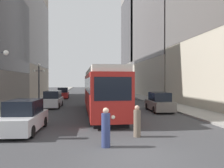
{
  "coord_description": "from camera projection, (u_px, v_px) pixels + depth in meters",
  "views": [
    {
      "loc": [
        -1.95,
        -8.42,
        2.89
      ],
      "look_at": [
        -0.1,
        5.94,
        2.71
      ],
      "focal_mm": 36.04,
      "sensor_mm": 36.0,
      "label": 1
    }
  ],
  "objects": [
    {
      "name": "parked_car_left_mid",
      "position": [
        53.0,
        100.0,
        24.82
      ],
      "size": [
        1.99,
        4.81,
        1.82
      ],
      "rotation": [
        0.0,
        0.0,
        -0.03
      ],
      "color": "black",
      "rests_on": "ground"
    },
    {
      "name": "streetcar",
      "position": [
        101.0,
        90.0,
        20.11
      ],
      "size": [
        2.83,
        14.52,
        3.89
      ],
      "rotation": [
        0.0,
        0.0,
        0.01
      ],
      "color": "black",
      "rests_on": "ground"
    },
    {
      "name": "parked_car_left_near",
      "position": [
        24.0,
        117.0,
        12.75
      ],
      "size": [
        2.09,
        4.53,
        1.82
      ],
      "rotation": [
        0.0,
        0.0,
        -0.06
      ],
      "color": "black",
      "rests_on": "ground"
    },
    {
      "name": "pedestrian_crossing_far",
      "position": [
        137.0,
        122.0,
        11.63
      ],
      "size": [
        0.37,
        0.37,
        1.64
      ],
      "rotation": [
        0.0,
        0.0,
        5.06
      ],
      "color": "#6B5B4C",
      "rests_on": "ground"
    },
    {
      "name": "parked_car_left_far",
      "position": [
        63.0,
        93.0,
        37.61
      ],
      "size": [
        1.98,
        4.37,
        1.82
      ],
      "rotation": [
        0.0,
        0.0,
        0.03
      ],
      "color": "black",
      "rests_on": "ground"
    },
    {
      "name": "building_right_corner",
      "position": [
        175.0,
        24.0,
        44.73
      ],
      "size": [
        13.55,
        23.6,
        27.7
      ],
      "color": "#A89E8E",
      "rests_on": "ground"
    },
    {
      "name": "pedestrian_crossing_near",
      "position": [
        106.0,
        129.0,
        9.81
      ],
      "size": [
        0.39,
        0.39,
        1.73
      ],
      "rotation": [
        0.0,
        0.0,
        4.62
      ],
      "color": "navy",
      "rests_on": "ground"
    },
    {
      "name": "transit_bus",
      "position": [
        111.0,
        87.0,
        37.77
      ],
      "size": [
        2.91,
        11.25,
        3.45
      ],
      "rotation": [
        0.0,
        0.0,
        -0.03
      ],
      "color": "black",
      "rests_on": "ground"
    },
    {
      "name": "lamp_post_left_far",
      "position": [
        39.0,
        77.0,
        26.84
      ],
      "size": [
        1.41,
        0.36,
        4.85
      ],
      "color": "#333338",
      "rests_on": "sidewalk_left"
    },
    {
      "name": "sidewalk_right",
      "position": [
        129.0,
        94.0,
        49.34
      ],
      "size": [
        3.13,
        120.0,
        0.15
      ],
      "primitive_type": "cube",
      "color": "gray",
      "rests_on": "ground"
    },
    {
      "name": "ground_plane",
      "position": [
        134.0,
        156.0,
        8.63
      ],
      "size": [
        200.0,
        200.0,
        0.0
      ],
      "primitive_type": "plane",
      "color": "#38383A"
    },
    {
      "name": "parked_car_right_far",
      "position": [
        159.0,
        102.0,
        21.53
      ],
      "size": [
        2.08,
        4.7,
        1.82
      ],
      "rotation": [
        0.0,
        0.0,
        3.09
      ],
      "color": "black",
      "rests_on": "ground"
    },
    {
      "name": "sidewalk_left",
      "position": [
        53.0,
        95.0,
        47.26
      ],
      "size": [
        3.13,
        120.0,
        0.15
      ],
      "primitive_type": "cube",
      "color": "gray",
      "rests_on": "ground"
    },
    {
      "name": "building_right_midblock",
      "position": [
        148.0,
        34.0,
        61.94
      ],
      "size": [
        13.01,
        16.76,
        30.91
      ],
      "color": "slate",
      "rests_on": "ground"
    }
  ]
}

